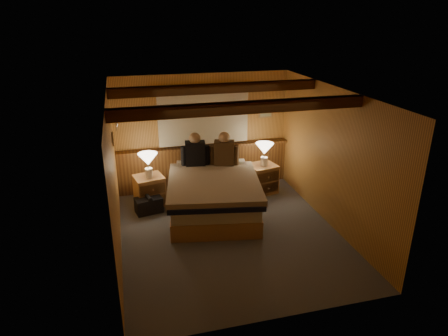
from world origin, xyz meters
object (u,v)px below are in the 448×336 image
object	(u,v)px
lamp_right	(264,150)
person_left	(195,152)
bed	(214,195)
lamp_left	(148,161)
duffel_bag	(149,205)
nightstand_right	(262,178)
nightstand_left	(150,191)
person_right	(224,151)

from	to	relation	value
lamp_right	person_left	bearing A→B (deg)	174.93
bed	lamp_left	xyz separation A→B (m)	(-1.11, 0.63, 0.56)
bed	duffel_bag	bearing A→B (deg)	173.42
nightstand_right	lamp_left	world-z (taller)	lamp_left
lamp_right	nightstand_left	bearing A→B (deg)	179.03
nightstand_left	person_left	world-z (taller)	person_left
bed	nightstand_left	bearing A→B (deg)	158.97
bed	lamp_left	world-z (taller)	lamp_left
bed	person_right	bearing A→B (deg)	69.72
nightstand_left	lamp_right	size ratio (longest dim) A/B	1.30
bed	lamp_right	xyz separation A→B (m)	(1.21, 0.63, 0.57)
nightstand_left	lamp_right	distance (m)	2.41
nightstand_right	lamp_right	bearing A→B (deg)	-81.67
lamp_left	person_right	size ratio (longest dim) A/B	0.69
person_left	nightstand_left	bearing A→B (deg)	-166.48
nightstand_right	duffel_bag	xyz separation A→B (m)	(-2.36, -0.32, -0.15)
bed	nightstand_left	distance (m)	1.31
lamp_left	lamp_right	size ratio (longest dim) A/B	1.01
lamp_left	bed	bearing A→B (deg)	-29.78
lamp_right	person_left	xyz separation A→B (m)	(-1.39, 0.12, 0.04)
nightstand_right	person_left	xyz separation A→B (m)	(-1.38, 0.08, 0.68)
lamp_left	duffel_bag	xyz separation A→B (m)	(-0.06, -0.29, -0.77)
bed	nightstand_right	size ratio (longest dim) A/B	3.65
nightstand_left	duffel_bag	distance (m)	0.36
person_right	lamp_left	bearing A→B (deg)	-162.72
person_right	nightstand_left	bearing A→B (deg)	-164.20
lamp_left	person_right	bearing A→B (deg)	0.09
lamp_right	person_left	distance (m)	1.40
nightstand_left	person_left	bearing A→B (deg)	-6.86
nightstand_left	person_right	distance (m)	1.64
nightstand_right	lamp_right	xyz separation A→B (m)	(0.01, -0.04, 0.63)
person_left	duffel_bag	distance (m)	1.35
nightstand_left	person_left	xyz separation A→B (m)	(0.93, 0.08, 0.69)
nightstand_left	nightstand_right	distance (m)	2.31
lamp_right	person_right	bearing A→B (deg)	179.78
nightstand_left	duffel_bag	xyz separation A→B (m)	(-0.05, -0.32, -0.14)
person_left	person_right	bearing A→B (deg)	-3.84
person_left	duffel_bag	world-z (taller)	person_left
nightstand_right	person_right	distance (m)	1.07
person_right	duffel_bag	distance (m)	1.77
nightstand_left	duffel_bag	bearing A→B (deg)	-111.23
nightstand_left	nightstand_right	xyz separation A→B (m)	(2.31, -0.00, 0.01)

